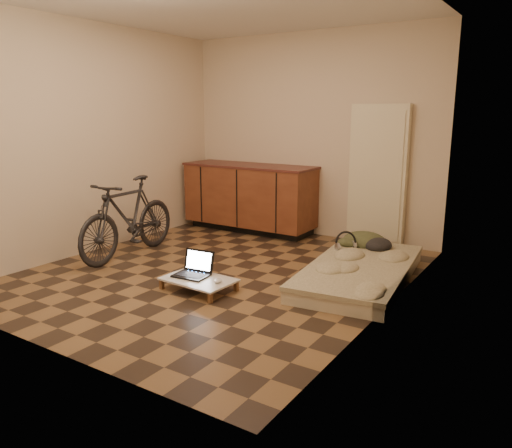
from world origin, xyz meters
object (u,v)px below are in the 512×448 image
Objects in this scene: bicycle at (128,214)px; lap_desk at (199,280)px; futon at (360,272)px; laptop at (194,270)px.

lap_desk is at bearing -22.52° from bicycle.
laptop reaches higher than futon.
lap_desk is 0.14m from laptop.
futon is (2.50, 0.65, -0.41)m from bicycle.
futon is at bearing 9.60° from bicycle.
bicycle reaches higher than futon.
laptop is at bearing -21.21° from bicycle.
futon is 1.57m from lap_desk.
laptop is at bearing -147.68° from futon.
bicycle is 0.78× the size of futon.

